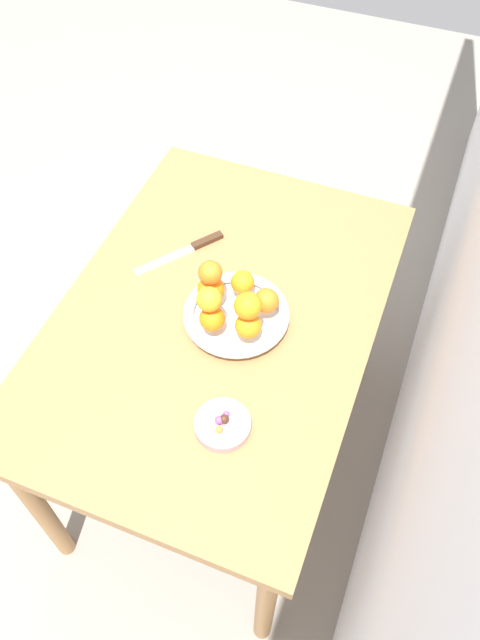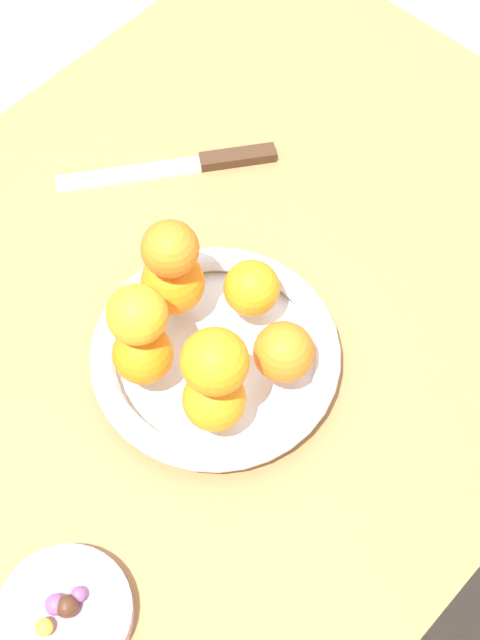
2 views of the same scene
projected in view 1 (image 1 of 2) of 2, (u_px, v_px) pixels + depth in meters
The scene contains 18 objects.
ground_plane at pixel (223, 445), 2.13m from camera, with size 6.00×6.00×0.00m, color gray.
dining_table at pixel (218, 335), 1.60m from camera, with size 1.10×0.76×0.74m.
fruit_bowl at pixel (236, 315), 1.50m from camera, with size 0.26×0.26×0.04m.
candy_dish at pixel (223, 425), 1.34m from camera, with size 0.12×0.12×0.02m, color #B28C99.
orange_0 at pixel (266, 301), 1.47m from camera, with size 0.06×0.06×0.06m, color orange.
orange_1 at pixel (243, 282), 1.50m from camera, with size 0.06×0.06×0.06m, color orange.
orange_2 at pixel (211, 290), 1.49m from camera, with size 0.07×0.07×0.07m, color orange.
orange_3 at pixel (212, 319), 1.44m from camera, with size 0.06×0.06×0.06m, color orange.
orange_4 at pixel (248, 325), 1.42m from camera, with size 0.06×0.06×0.06m, color orange.
orange_5 at pixel (210, 273), 1.44m from camera, with size 0.06×0.06×0.06m, color orange.
orange_6 at pixel (248, 306), 1.38m from camera, with size 0.06×0.06×0.06m, color orange.
orange_7 at pixel (209, 299), 1.40m from camera, with size 0.06×0.06×0.06m, color orange.
candy_ball_0 at pixel (222, 420), 1.33m from camera, with size 0.02×0.02×0.02m, color #8C4C99.
candy_ball_1 at pixel (226, 414), 1.34m from camera, with size 0.01×0.01×0.01m, color #8C4C99.
candy_ball_2 at pixel (219, 420), 1.32m from camera, with size 0.02×0.02×0.02m, color #8C4C99.
candy_ball_3 at pixel (224, 419), 1.32m from camera, with size 0.02×0.02×0.02m, color #472819.
candy_ball_4 at pixel (219, 429), 1.31m from camera, with size 0.02×0.02×0.02m, color gold.
knife at pixel (187, 250), 1.66m from camera, with size 0.22×0.17×0.01m.
Camera 1 is at (0.84, 0.39, 1.96)m, focal length 35.00 mm.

